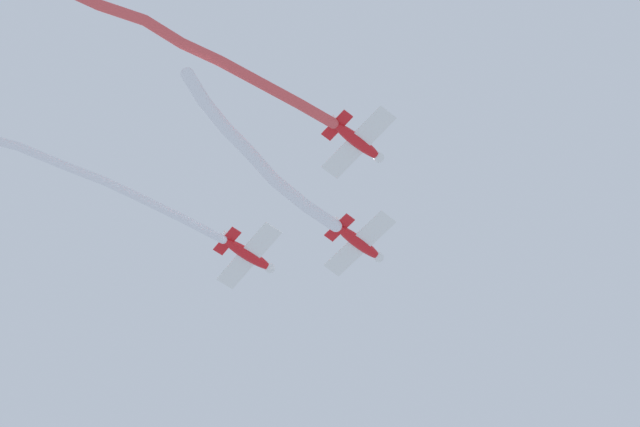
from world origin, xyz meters
TOP-DOWN VIEW (x-y plane):
  - airplane_lead at (2.04, 3.26)m, footprint 6.09×4.75m
  - smoke_trail_lead at (-1.87, -6.17)m, footprint 5.52×16.04m
  - airplane_left_wing at (-5.74, 1.39)m, footprint 5.97×4.83m
  - smoke_trail_left_wing at (-14.30, -8.78)m, footprint 16.30×16.32m
  - airplane_right_wing at (4.72, -4.29)m, footprint 6.07×4.74m
  - smoke_trail_right_wing at (-3.73, -15.17)m, footprint 16.30×17.94m

SIDE VIEW (x-z plane):
  - smoke_trail_lead at x=-1.87m, z-range 72.88..75.72m
  - airplane_lead at x=2.04m, z-range 74.25..75.80m
  - airplane_left_wing at x=-5.74m, z-range 74.25..75.80m
  - airplane_right_wing at x=4.72m, z-range 74.55..76.10m
  - smoke_trail_left_wing at x=-14.30m, z-range 74.71..75.99m
  - smoke_trail_right_wing at x=-3.73m, z-range 74.48..76.57m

